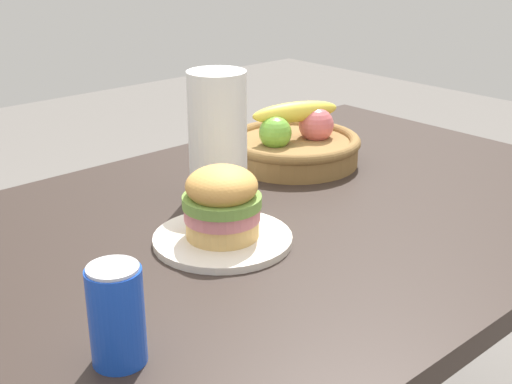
# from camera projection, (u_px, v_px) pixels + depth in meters

# --- Properties ---
(dining_table) EXTENTS (1.40, 0.90, 0.75)m
(dining_table) POSITION_uv_depth(u_px,v_px,m) (277.00, 264.00, 1.26)
(dining_table) COLOR #2D231E
(dining_table) RESTS_ON ground_plane
(plate) EXTENTS (0.23, 0.23, 0.01)m
(plate) POSITION_uv_depth(u_px,v_px,m) (223.00, 239.00, 1.11)
(plate) COLOR silver
(plate) RESTS_ON dining_table
(sandwich) EXTENTS (0.13, 0.13, 0.12)m
(sandwich) POSITION_uv_depth(u_px,v_px,m) (222.00, 202.00, 1.09)
(sandwich) COLOR #DBAD60
(sandwich) RESTS_ON plate
(soda_can) EXTENTS (0.07, 0.07, 0.13)m
(soda_can) POSITION_uv_depth(u_px,v_px,m) (117.00, 315.00, 0.79)
(soda_can) COLOR blue
(soda_can) RESTS_ON dining_table
(fruit_basket) EXTENTS (0.29, 0.29, 0.14)m
(fruit_basket) POSITION_uv_depth(u_px,v_px,m) (294.00, 144.00, 1.48)
(fruit_basket) COLOR olive
(fruit_basket) RESTS_ON dining_table
(paper_towel_roll) EXTENTS (0.11, 0.11, 0.24)m
(paper_towel_roll) POSITION_uv_depth(u_px,v_px,m) (218.00, 135.00, 1.27)
(paper_towel_roll) COLOR white
(paper_towel_roll) RESTS_ON dining_table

